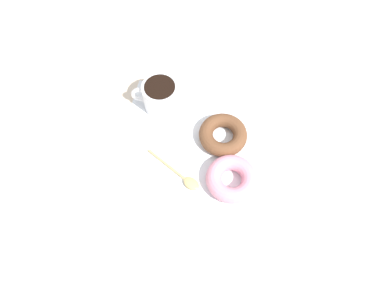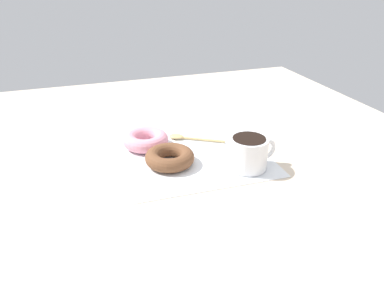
{
  "view_description": "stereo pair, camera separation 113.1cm",
  "coord_description": "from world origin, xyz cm",
  "px_view_note": "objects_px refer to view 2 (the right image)",
  "views": [
    {
      "loc": [
        35.18,
        5.45,
        71.01
      ],
      "look_at": [
        -1.35,
        -0.64,
        2.3
      ],
      "focal_mm": 35.0,
      "sensor_mm": 36.0,
      "label": 1
    },
    {
      "loc": [
        -71.73,
        22.98,
        38.46
      ],
      "look_at": [
        -1.35,
        -0.64,
        2.3
      ],
      "focal_mm": 35.0,
      "sensor_mm": 36.0,
      "label": 2
    }
  ],
  "objects_px": {
    "donut_far": "(146,140)",
    "spoon": "(184,137)",
    "donut_near_cup": "(170,157)",
    "coffee_cup": "(249,152)"
  },
  "relations": [
    {
      "from": "donut_far",
      "to": "spoon",
      "type": "relative_size",
      "value": 0.83
    },
    {
      "from": "donut_near_cup",
      "to": "coffee_cup",
      "type": "bearing_deg",
      "value": -113.46
    },
    {
      "from": "donut_far",
      "to": "spoon",
      "type": "xyz_separation_m",
      "value": [
        0.01,
        -0.1,
        -0.01
      ]
    },
    {
      "from": "spoon",
      "to": "coffee_cup",
      "type": "bearing_deg",
      "value": -154.02
    },
    {
      "from": "coffee_cup",
      "to": "donut_near_cup",
      "type": "height_order",
      "value": "coffee_cup"
    },
    {
      "from": "spoon",
      "to": "donut_near_cup",
      "type": "bearing_deg",
      "value": 148.6
    },
    {
      "from": "donut_near_cup",
      "to": "spoon",
      "type": "height_order",
      "value": "donut_near_cup"
    },
    {
      "from": "donut_near_cup",
      "to": "spoon",
      "type": "distance_m",
      "value": 0.13
    },
    {
      "from": "coffee_cup",
      "to": "donut_far",
      "type": "xyz_separation_m",
      "value": [
        0.16,
        0.18,
        -0.02
      ]
    },
    {
      "from": "donut_near_cup",
      "to": "donut_far",
      "type": "distance_m",
      "value": 0.1
    }
  ]
}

